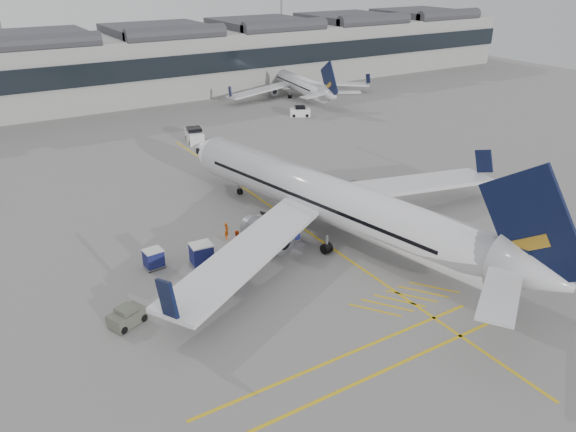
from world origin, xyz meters
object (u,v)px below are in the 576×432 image
airliner_main (332,201)px  baggage_cart_a (289,231)px  ramp_agent_b (237,241)px  pushback_tug (127,317)px  belt_loader (267,224)px  ramp_agent_a (227,231)px

airliner_main → baggage_cart_a: bearing=152.8°
airliner_main → ramp_agent_b: airliner_main is taller
pushback_tug → belt_loader: bearing=3.7°
pushback_tug → airliner_main: bearing=-12.5°
airliner_main → ramp_agent_a: size_ratio=27.29×
baggage_cart_a → ramp_agent_b: bearing=169.2°
airliner_main → pushback_tug: airliner_main is taller
baggage_cart_a → airliner_main: bearing=-18.3°
baggage_cart_a → ramp_agent_a: baggage_cart_a is taller
belt_loader → ramp_agent_b: size_ratio=2.26×
ramp_agent_a → pushback_tug: (-11.82, -8.31, -0.19)m
baggage_cart_a → ramp_agent_b: size_ratio=0.90×
ramp_agent_a → pushback_tug: bearing=168.6°
belt_loader → ramp_agent_a: bearing=-175.5°
airliner_main → belt_loader: size_ratio=9.77×
airliner_main → pushback_tug: size_ratio=15.34×
ramp_agent_b → belt_loader: bearing=-159.7°
ramp_agent_b → ramp_agent_a: bearing=-104.2°
ramp_agent_a → belt_loader: bearing=-49.8°
belt_loader → baggage_cart_a: size_ratio=2.51×
airliner_main → baggage_cart_a: 4.82m
belt_loader → ramp_agent_a: 4.17m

